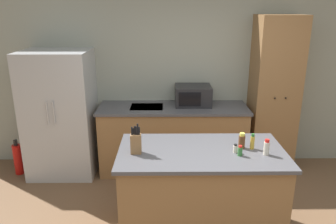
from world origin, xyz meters
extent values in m
cube|color=#9EA393|center=(0.00, 2.33, 1.30)|extent=(7.20, 0.06, 2.60)
cube|color=#B7BABC|center=(-1.90, 1.94, 0.85)|extent=(0.88, 0.71, 1.70)
cylinder|color=silver|center=(-1.94, 1.57, 0.99)|extent=(0.02, 0.02, 0.30)
cylinder|color=silver|center=(-1.86, 1.57, 0.99)|extent=(0.02, 0.02, 0.30)
cube|color=olive|center=(-0.38, 1.99, 0.45)|extent=(1.99, 0.63, 0.90)
cube|color=#4C4C51|center=(-0.38, 1.99, 0.92)|extent=(2.03, 0.67, 0.03)
cube|color=#9EA0A3|center=(-0.74, 1.99, 0.93)|extent=(0.44, 0.34, 0.01)
cube|color=olive|center=(1.00, 2.04, 1.07)|extent=(0.59, 0.52, 2.14)
sphere|color=black|center=(0.93, 1.77, 1.11)|extent=(0.02, 0.02, 0.02)
sphere|color=black|center=(1.07, 1.77, 1.11)|extent=(0.02, 0.02, 0.02)
cube|color=olive|center=(-0.14, 0.57, 0.45)|extent=(1.53, 0.80, 0.90)
cube|color=#4C4C51|center=(-0.14, 0.57, 0.92)|extent=(1.59, 0.86, 0.03)
cube|color=#232326|center=(-0.10, 2.08, 1.07)|extent=(0.49, 0.40, 0.27)
cube|color=black|center=(-0.16, 1.88, 1.07)|extent=(0.29, 0.01, 0.19)
cube|color=olive|center=(-0.76, 0.51, 1.03)|extent=(0.10, 0.07, 0.19)
cylinder|color=black|center=(-0.79, 0.51, 1.16)|extent=(0.02, 0.02, 0.08)
cylinder|color=black|center=(-0.78, 0.52, 1.15)|extent=(0.02, 0.02, 0.06)
cylinder|color=black|center=(-0.76, 0.51, 1.16)|extent=(0.02, 0.02, 0.08)
cylinder|color=black|center=(-0.75, 0.51, 1.16)|extent=(0.02, 0.02, 0.08)
cylinder|color=black|center=(-0.74, 0.52, 1.17)|extent=(0.02, 0.02, 0.10)
cylinder|color=black|center=(-0.72, 0.52, 1.15)|extent=(0.02, 0.02, 0.07)
cylinder|color=gold|center=(0.35, 0.60, 1.00)|extent=(0.04, 0.04, 0.13)
cylinder|color=#286628|center=(0.35, 0.60, 1.07)|extent=(0.03, 0.03, 0.03)
cylinder|color=#337033|center=(0.20, 0.45, 0.97)|extent=(0.04, 0.04, 0.08)
cylinder|color=red|center=(0.20, 0.45, 1.02)|extent=(0.03, 0.03, 0.02)
cylinder|color=#563319|center=(0.25, 0.62, 1.00)|extent=(0.06, 0.06, 0.13)
cylinder|color=#E5DB4C|center=(0.25, 0.62, 1.07)|extent=(0.05, 0.05, 0.03)
cylinder|color=beige|center=(0.17, 0.52, 0.97)|extent=(0.04, 0.04, 0.07)
cylinder|color=black|center=(0.17, 0.52, 1.01)|extent=(0.03, 0.03, 0.02)
cylinder|color=beige|center=(0.45, 0.47, 1.00)|extent=(0.05, 0.05, 0.13)
cylinder|color=red|center=(0.45, 0.47, 1.07)|extent=(0.04, 0.04, 0.03)
cylinder|color=red|center=(-2.53, 1.86, 0.21)|extent=(0.11, 0.11, 0.43)
cylinder|color=black|center=(-2.53, 1.86, 0.47)|extent=(0.05, 0.05, 0.08)
camera|label=1|loc=(-0.48, -2.28, 2.24)|focal=35.00mm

